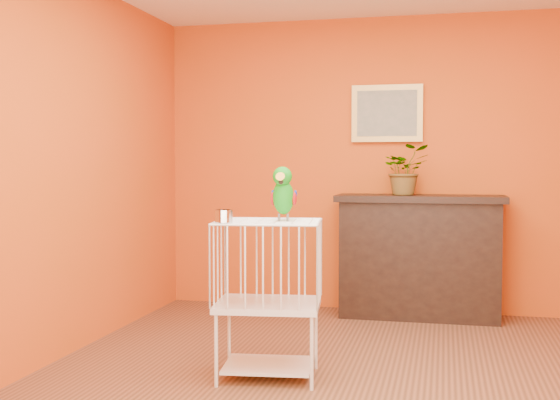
# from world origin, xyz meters

# --- Properties ---
(ground) EXTENTS (4.50, 4.50, 0.00)m
(ground) POSITION_xyz_m (0.00, 0.00, 0.00)
(ground) COLOR brown
(ground) RESTS_ON ground
(room_shell) EXTENTS (4.50, 4.50, 4.50)m
(room_shell) POSITION_xyz_m (0.00, 0.00, 1.58)
(room_shell) COLOR #CE4813
(room_shell) RESTS_ON ground
(console_cabinet) EXTENTS (1.40, 0.50, 1.04)m
(console_cabinet) POSITION_xyz_m (0.30, 2.01, 0.52)
(console_cabinet) COLOR black
(console_cabinet) RESTS_ON ground
(potted_plant) EXTENTS (0.50, 0.53, 0.33)m
(potted_plant) POSITION_xyz_m (0.17, 2.04, 1.21)
(potted_plant) COLOR #26722D
(potted_plant) RESTS_ON console_cabinet
(framed_picture) EXTENTS (0.62, 0.04, 0.50)m
(framed_picture) POSITION_xyz_m (0.00, 2.22, 1.75)
(framed_picture) COLOR #BB8E43
(framed_picture) RESTS_ON room_shell
(birdcage) EXTENTS (0.68, 0.55, 0.96)m
(birdcage) POSITION_xyz_m (-0.54, 0.08, 0.50)
(birdcage) COLOR silver
(birdcage) RESTS_ON ground
(feed_cup) EXTENTS (0.10, 0.10, 0.07)m
(feed_cup) POSITION_xyz_m (-0.75, -0.13, 1.00)
(feed_cup) COLOR silver
(feed_cup) RESTS_ON birdcage
(parrot) EXTENTS (0.16, 0.30, 0.33)m
(parrot) POSITION_xyz_m (-0.45, 0.10, 1.13)
(parrot) COLOR #59544C
(parrot) RESTS_ON birdcage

